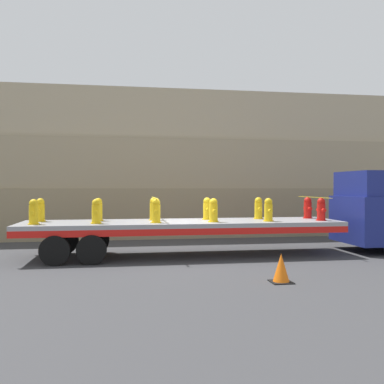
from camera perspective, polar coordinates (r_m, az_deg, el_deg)
ground_plane at (r=14.28m, az=-1.23°, el=-8.52°), size 120.00×120.00×0.00m
rock_cliff at (r=20.27m, az=-3.63°, el=3.64°), size 60.00×3.30×6.65m
truck_cab at (r=16.69m, az=24.00°, el=-2.35°), size 2.71×2.61×2.83m
flatbed_trailer at (r=14.09m, az=-3.96°, el=-4.77°), size 10.42×2.51×1.16m
fire_hydrant_yellow_near_0 at (r=13.73m, az=-20.37°, el=-2.55°), size 0.34×0.52×0.76m
fire_hydrant_yellow_far_0 at (r=14.76m, az=-19.56°, el=-2.32°), size 0.34×0.52×0.76m
fire_hydrant_yellow_near_1 at (r=13.49m, az=-12.66°, el=-2.58°), size 0.34×0.52×0.76m
fire_hydrant_yellow_far_1 at (r=14.54m, az=-12.39°, el=-2.34°), size 0.34×0.52×0.76m
fire_hydrant_yellow_near_2 at (r=13.50m, az=-4.81°, el=-2.56°), size 0.34×0.52×0.76m
fire_hydrant_yellow_far_2 at (r=14.55m, az=-5.12°, el=-2.32°), size 0.34×0.52×0.76m
fire_hydrant_yellow_near_3 at (r=13.76m, az=2.88°, el=-2.50°), size 0.34×0.52×0.76m
fire_hydrant_yellow_far_3 at (r=14.79m, az=2.03°, el=-2.27°), size 0.34×0.52×0.76m
fire_hydrant_yellow_near_4 at (r=14.25m, az=10.15°, el=-2.39°), size 0.34×0.52×0.76m
fire_hydrant_yellow_far_4 at (r=15.25m, az=8.84°, el=-2.19°), size 0.34×0.52×0.76m
fire_hydrant_red_near_5 at (r=14.96m, az=16.84°, el=-2.27°), size 0.34×0.52×0.76m
fire_hydrant_red_far_5 at (r=15.92m, az=15.18°, el=-2.08°), size 0.34×0.52×0.76m
cargo_strap_rear at (r=14.01m, az=-4.97°, el=-0.79°), size 0.05×2.60×0.01m
cargo_strap_middle at (r=15.42m, az=15.99°, el=-0.68°), size 0.05×2.60×0.01m
traffic_cone at (r=10.60m, az=11.80°, el=-9.92°), size 0.51×0.51×0.70m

